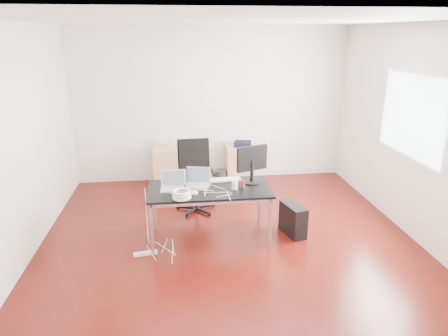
{
  "coord_description": "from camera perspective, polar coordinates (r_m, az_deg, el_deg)",
  "views": [
    {
      "loc": [
        -0.63,
        -4.75,
        2.66
      ],
      "look_at": [
        0.0,
        0.55,
        0.85
      ],
      "focal_mm": 32.0,
      "sensor_mm": 36.0,
      "label": 1
    }
  ],
  "objects": [
    {
      "name": "office_chair",
      "position": [
        6.22,
        -4.17,
        -0.62
      ],
      "size": [
        0.51,
        0.53,
        1.08
      ],
      "rotation": [
        0.0,
        0.0,
        0.06
      ],
      "color": "black",
      "rests_on": "ground"
    },
    {
      "name": "filing_cabinet_left",
      "position": [
        7.36,
        -8.03,
        0.24
      ],
      "size": [
        0.5,
        0.5,
        0.7
      ],
      "primitive_type": "cube",
      "color": "tan",
      "rests_on": "ground"
    },
    {
      "name": "navy_garment",
      "position": [
        7.29,
        2.69,
        3.48
      ],
      "size": [
        0.35,
        0.31,
        0.09
      ],
      "primitive_type": "cube",
      "rotation": [
        0.0,
        0.0,
        -0.25
      ],
      "color": "black",
      "rests_on": "filing_cabinet_right"
    },
    {
      "name": "wastebasket",
      "position": [
        7.34,
        -0.38,
        -1.34
      ],
      "size": [
        0.25,
        0.25,
        0.28
      ],
      "primitive_type": "cylinder",
      "rotation": [
        0.0,
        0.0,
        0.03
      ],
      "color": "black",
      "rests_on": "ground"
    },
    {
      "name": "cup_white",
      "position": [
        5.2,
        1.54,
        -2.38
      ],
      "size": [
        0.09,
        0.09,
        0.12
      ],
      "primitive_type": "cylinder",
      "rotation": [
        0.0,
        0.0,
        0.15
      ],
      "color": "white",
      "rests_on": "desk"
    },
    {
      "name": "filing_cabinet_right",
      "position": [
        7.44,
        2.22,
        0.63
      ],
      "size": [
        0.5,
        0.5,
        0.7
      ],
      "primitive_type": "cube",
      "color": "tan",
      "rests_on": "ground"
    },
    {
      "name": "keyboard",
      "position": [
        5.51,
        0.13,
        -1.67
      ],
      "size": [
        0.45,
        0.18,
        0.02
      ],
      "primitive_type": "cube",
      "rotation": [
        0.0,
        0.0,
        0.08
      ],
      "color": "white",
      "rests_on": "desk"
    },
    {
      "name": "pc_tower",
      "position": [
        5.63,
        9.82,
        -7.26
      ],
      "size": [
        0.31,
        0.49,
        0.44
      ],
      "primitive_type": "cube",
      "rotation": [
        0.0,
        0.0,
        0.26
      ],
      "color": "black",
      "rests_on": "ground"
    },
    {
      "name": "power_strip",
      "position": [
        5.26,
        -11.16,
        -11.87
      ],
      "size": [
        0.31,
        0.11,
        0.04
      ],
      "primitive_type": "cube",
      "rotation": [
        0.0,
        0.0,
        0.16
      ],
      "color": "white",
      "rests_on": "ground"
    },
    {
      "name": "power_adapter",
      "position": [
        5.07,
        -4.23,
        -3.56
      ],
      "size": [
        0.09,
        0.09,
        0.03
      ],
      "primitive_type": "cube",
      "rotation": [
        0.0,
        0.0,
        -0.34
      ],
      "color": "white",
      "rests_on": "desk"
    },
    {
      "name": "laptop_left",
      "position": [
        5.24,
        -7.23,
        -2.39
      ],
      "size": [
        0.33,
        0.26,
        0.23
      ],
      "rotation": [
        0.0,
        0.0,
        -0.02
      ],
      "color": "silver",
      "rests_on": "desk"
    },
    {
      "name": "desk",
      "position": [
        5.27,
        -2.1,
        -3.41
      ],
      "size": [
        1.6,
        0.8,
        0.73
      ],
      "color": "black",
      "rests_on": "ground"
    },
    {
      "name": "cup_brown",
      "position": [
        5.25,
        2.59,
        -2.29
      ],
      "size": [
        0.1,
        0.1,
        0.1
      ],
      "primitive_type": "cylinder",
      "rotation": [
        0.0,
        0.0,
        -0.4
      ],
      "color": "#57271D",
      "rests_on": "desk"
    },
    {
      "name": "laptop_right",
      "position": [
        5.32,
        -3.78,
        -1.96
      ],
      "size": [
        0.38,
        0.33,
        0.23
      ],
      "rotation": [
        0.0,
        0.0,
        -0.26
      ],
      "color": "silver",
      "rests_on": "desk"
    },
    {
      "name": "speaker",
      "position": [
        7.26,
        -7.6,
        3.64
      ],
      "size": [
        0.1,
        0.09,
        0.18
      ],
      "primitive_type": "cube",
      "rotation": [
        0.0,
        0.0,
        0.1
      ],
      "color": "#9E9E9E",
      "rests_on": "filing_cabinet_left"
    },
    {
      "name": "cable_coil",
      "position": [
        4.93,
        -6.06,
        -3.79
      ],
      "size": [
        0.24,
        0.24,
        0.11
      ],
      "rotation": [
        0.0,
        0.0,
        -0.23
      ],
      "color": "white",
      "rests_on": "desk"
    },
    {
      "name": "room_shell",
      "position": [
        4.97,
        1.17,
        4.04
      ],
      "size": [
        5.0,
        5.0,
        5.0
      ],
      "color": "#3E0A07",
      "rests_on": "ground"
    },
    {
      "name": "monitor",
      "position": [
        5.37,
        4.01,
        0.83
      ],
      "size": [
        0.44,
        0.26,
        0.51
      ],
      "rotation": [
        0.0,
        0.0,
        0.37
      ],
      "color": "black",
      "rests_on": "desk"
    }
  ]
}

